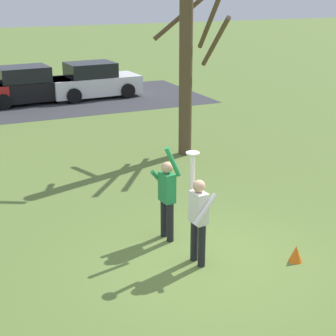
{
  "coord_description": "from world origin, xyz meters",
  "views": [
    {
      "loc": [
        -4.44,
        -7.97,
        4.94
      ],
      "look_at": [
        -0.27,
        1.13,
        1.5
      ],
      "focal_mm": 57.45,
      "sensor_mm": 36.0,
      "label": 1
    }
  ],
  "objects_px": {
    "person_catcher": "(198,215)",
    "person_defender": "(167,194)",
    "parked_car_black": "(27,86)",
    "bare_tree_tall": "(187,50)",
    "parked_car_white": "(93,81)",
    "field_cone_orange": "(296,254)",
    "frisbee_disc": "(193,153)"
  },
  "relations": [
    {
      "from": "parked_car_white",
      "to": "field_cone_orange",
      "type": "height_order",
      "value": "parked_car_white"
    },
    {
      "from": "person_defender",
      "to": "field_cone_orange",
      "type": "height_order",
      "value": "person_defender"
    },
    {
      "from": "parked_car_black",
      "to": "parked_car_white",
      "type": "height_order",
      "value": "same"
    },
    {
      "from": "person_catcher",
      "to": "person_defender",
      "type": "bearing_deg",
      "value": -0.0
    },
    {
      "from": "field_cone_orange",
      "to": "parked_car_white",
      "type": "bearing_deg",
      "value": 85.95
    },
    {
      "from": "field_cone_orange",
      "to": "parked_car_black",
      "type": "bearing_deg",
      "value": 96.31
    },
    {
      "from": "person_defender",
      "to": "parked_car_black",
      "type": "bearing_deg",
      "value": 175.4
    },
    {
      "from": "person_defender",
      "to": "field_cone_orange",
      "type": "relative_size",
      "value": 6.37
    },
    {
      "from": "person_catcher",
      "to": "person_defender",
      "type": "relative_size",
      "value": 1.02
    },
    {
      "from": "person_catcher",
      "to": "field_cone_orange",
      "type": "relative_size",
      "value": 6.5
    },
    {
      "from": "parked_car_black",
      "to": "field_cone_orange",
      "type": "bearing_deg",
      "value": -86.6
    },
    {
      "from": "parked_car_black",
      "to": "parked_car_white",
      "type": "relative_size",
      "value": 1.0
    },
    {
      "from": "person_catcher",
      "to": "parked_car_black",
      "type": "height_order",
      "value": "person_catcher"
    },
    {
      "from": "bare_tree_tall",
      "to": "frisbee_disc",
      "type": "bearing_deg",
      "value": -115.55
    },
    {
      "from": "frisbee_disc",
      "to": "parked_car_black",
      "type": "xyz_separation_m",
      "value": [
        -0.11,
        15.56,
        -1.37
      ]
    },
    {
      "from": "person_catcher",
      "to": "parked_car_white",
      "type": "distance_m",
      "value": 16.04
    },
    {
      "from": "person_catcher",
      "to": "bare_tree_tall",
      "type": "distance_m",
      "value": 7.23
    },
    {
      "from": "person_defender",
      "to": "parked_car_black",
      "type": "distance_m",
      "value": 14.62
    },
    {
      "from": "person_catcher",
      "to": "parked_car_black",
      "type": "distance_m",
      "value": 15.79
    },
    {
      "from": "person_catcher",
      "to": "frisbee_disc",
      "type": "relative_size",
      "value": 8.53
    },
    {
      "from": "parked_car_white",
      "to": "person_defender",
      "type": "bearing_deg",
      "value": -104.36
    },
    {
      "from": "person_catcher",
      "to": "bare_tree_tall",
      "type": "bearing_deg",
      "value": -29.33
    },
    {
      "from": "parked_car_white",
      "to": "bare_tree_tall",
      "type": "xyz_separation_m",
      "value": [
        0.01,
        -9.5,
        2.4
      ]
    },
    {
      "from": "person_catcher",
      "to": "parked_car_white",
      "type": "bearing_deg",
      "value": -15.01
    },
    {
      "from": "frisbee_disc",
      "to": "bare_tree_tall",
      "type": "xyz_separation_m",
      "value": [
        2.89,
        6.05,
        1.03
      ]
    },
    {
      "from": "bare_tree_tall",
      "to": "person_catcher",
      "type": "bearing_deg",
      "value": -114.61
    },
    {
      "from": "parked_car_black",
      "to": "field_cone_orange",
      "type": "relative_size",
      "value": 13.08
    },
    {
      "from": "person_catcher",
      "to": "person_defender",
      "type": "distance_m",
      "value": 1.17
    },
    {
      "from": "parked_car_white",
      "to": "bare_tree_tall",
      "type": "bearing_deg",
      "value": -92.85
    },
    {
      "from": "parked_car_white",
      "to": "parked_car_black",
      "type": "bearing_deg",
      "value": 177.01
    },
    {
      "from": "bare_tree_tall",
      "to": "parked_car_black",
      "type": "bearing_deg",
      "value": 107.51
    },
    {
      "from": "parked_car_black",
      "to": "bare_tree_tall",
      "type": "xyz_separation_m",
      "value": [
        3.0,
        -9.51,
        2.4
      ]
    }
  ]
}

